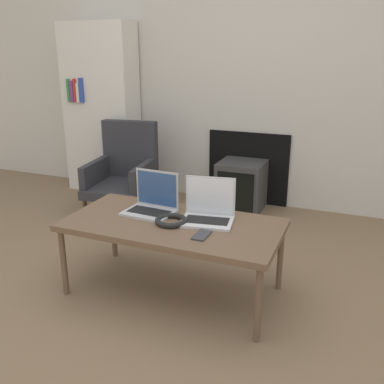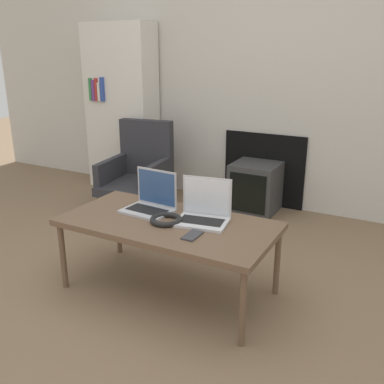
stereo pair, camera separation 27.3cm
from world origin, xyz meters
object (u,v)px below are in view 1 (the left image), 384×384
laptop_right (208,211)px  armchair (125,169)px  laptop_left (152,203)px  phone (202,235)px  headphones (170,220)px  tv (241,186)px

laptop_right → armchair: 1.67m
laptop_left → phone: size_ratio=2.31×
laptop_right → phone: laptop_right is taller
headphones → phone: size_ratio=1.41×
headphones → tv: size_ratio=0.42×
laptop_left → tv: size_ratio=0.70×
phone → laptop_right: bearing=101.5°
laptop_right → headphones: 0.23m
laptop_left → laptop_right: (0.37, -0.00, 0.00)m
laptop_left → tv: 1.50m
tv → armchair: armchair is taller
headphones → phone: (0.23, -0.10, -0.01)m
armchair → tv: bearing=11.0°
tv → laptop_right: bearing=-81.9°
armchair → laptop_left: bearing=-60.1°
headphones → phone: 0.26m
laptop_left → headphones: laptop_left is taller
laptop_right → headphones: laptop_right is taller
laptop_right → phone: 0.24m
phone → armchair: armchair is taller
laptop_left → phone: laptop_left is taller
tv → armchair: size_ratio=0.57×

